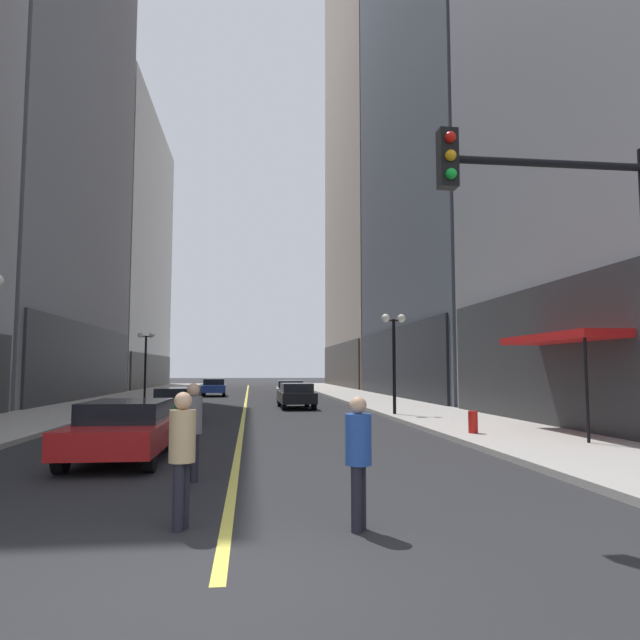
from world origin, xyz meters
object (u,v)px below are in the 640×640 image
car_black (296,395)px  pedestrian_in_tan_trench (182,448)px  car_green (177,403)px  car_silver (290,390)px  car_red (126,428)px  car_blue (214,387)px  fire_hydrant_right (473,425)px  pedestrian_in_grey_suit (193,424)px  pedestrian_in_blue_hoodie (358,452)px  street_lamp_right_mid (394,341)px  street_lamp_left_far (146,350)px  traffic_light_near_right (585,258)px

car_black → pedestrian_in_tan_trench: pedestrian_in_tan_trench is taller
car_green → car_silver: bearing=68.9°
pedestrian_in_tan_trench → car_black: bearing=81.8°
car_red → car_silver: size_ratio=1.08×
car_silver → pedestrian_in_tan_trench: bearing=-96.6°
car_silver → car_green: bearing=-111.1°
car_blue → fire_hydrant_right: size_ratio=5.36×
pedestrian_in_tan_trench → pedestrian_in_grey_suit: (-0.18, 3.18, 0.02)m
car_red → pedestrian_in_blue_hoodie: bearing=-56.2°
car_blue → street_lamp_right_mid: 22.92m
car_green → pedestrian_in_grey_suit: size_ratio=2.51×
pedestrian_in_tan_trench → fire_hydrant_right: pedestrian_in_tan_trench is taller
car_black → pedestrian_in_blue_hoodie: pedestrian_in_blue_hoodie is taller
car_black → street_lamp_left_far: size_ratio=0.97×
car_black → car_silver: (0.16, 6.92, -0.00)m
pedestrian_in_grey_suit → fire_hydrant_right: size_ratio=2.23×
car_silver → pedestrian_in_blue_hoodie: (-1.17, -29.92, 0.27)m
car_silver → street_lamp_right_mid: bearing=-74.9°
car_blue → street_lamp_left_far: 8.63m
pedestrian_in_blue_hoodie → traffic_light_near_right: traffic_light_near_right is taller
car_green → traffic_light_near_right: bearing=-62.3°
car_green → traffic_light_near_right: (7.93, -15.12, 3.02)m
pedestrian_in_tan_trench → car_blue: bearing=93.0°
pedestrian_in_blue_hoodie → pedestrian_in_tan_trench: bearing=171.9°
traffic_light_near_right → pedestrian_in_blue_hoodie: bearing=-168.7°
car_black → street_lamp_right_mid: (3.72, -6.25, 2.54)m
car_green → car_silver: same height
street_lamp_left_far → street_lamp_right_mid: same height
traffic_light_near_right → street_lamp_right_mid: bearing=86.2°
car_black → car_silver: size_ratio=1.00×
car_silver → fire_hydrant_right: 21.03m
car_red → pedestrian_in_grey_suit: 3.28m
pedestrian_in_tan_trench → fire_hydrant_right: (7.48, 8.97, -0.62)m
pedestrian_in_grey_suit → car_green: bearing=98.4°
car_red → pedestrian_in_grey_suit: bearing=-57.4°
traffic_light_near_right → car_green: bearing=117.7°
car_green → pedestrian_in_tan_trench: size_ratio=2.56×
street_lamp_right_mid → car_blue: bearing=113.0°
pedestrian_in_tan_trench → traffic_light_near_right: bearing=4.0°
car_red → pedestrian_in_blue_hoodie: 7.53m
pedestrian_in_blue_hoodie → street_lamp_right_mid: size_ratio=0.38×
traffic_light_near_right → pedestrian_in_grey_suit: bearing=155.6°
car_red → pedestrian_in_grey_suit: (1.76, -2.75, 0.32)m
car_red → pedestrian_in_tan_trench: (1.94, -5.93, 0.30)m
car_black → pedestrian_in_tan_trench: size_ratio=2.47×
car_red → car_blue: size_ratio=1.08×
pedestrian_in_tan_trench → pedestrian_in_blue_hoodie: bearing=-8.1°
car_green → street_lamp_right_mid: street_lamp_right_mid is taller
car_green → pedestrian_in_tan_trench: 15.67m
car_red → car_green: bearing=90.4°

